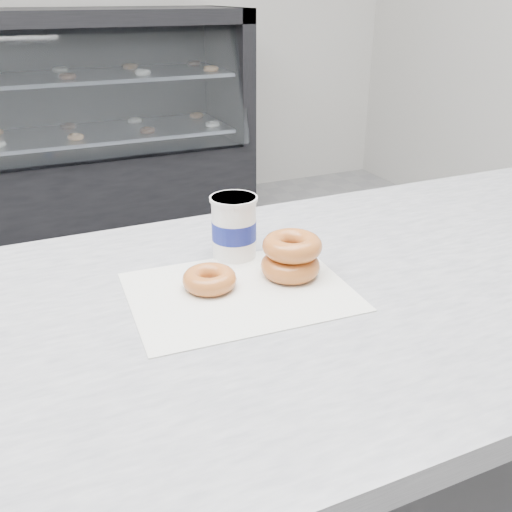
{
  "coord_description": "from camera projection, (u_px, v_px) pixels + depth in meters",
  "views": [
    {
      "loc": [
        -0.17,
        -1.3,
        1.33
      ],
      "look_at": [
        0.16,
        -0.57,
        0.96
      ],
      "focal_mm": 40.0,
      "sensor_mm": 36.0,
      "label": 1
    }
  ],
  "objects": [
    {
      "name": "display_case",
      "position": [
        38.0,
        154.0,
        3.24
      ],
      "size": [
        2.4,
        0.74,
        1.25
      ],
      "color": "black",
      "rests_on": "ground"
    },
    {
      "name": "donut_single",
      "position": [
        210.0,
        279.0,
        0.9
      ],
      "size": [
        0.11,
        0.11,
        0.03
      ],
      "primitive_type": "torus",
      "rotation": [
        0.0,
        0.0,
        0.26
      ],
      "color": "#BD6D33",
      "rests_on": "wax_paper"
    },
    {
      "name": "wax_paper",
      "position": [
        240.0,
        291.0,
        0.9
      ],
      "size": [
        0.35,
        0.28,
        0.0
      ],
      "primitive_type": "cube",
      "rotation": [
        0.0,
        0.0,
        -0.06
      ],
      "color": "silver",
      "rests_on": "counter"
    },
    {
      "name": "ground",
      "position": [
        130.0,
        483.0,
        1.7
      ],
      "size": [
        5.0,
        5.0,
        0.0
      ],
      "primitive_type": "plane",
      "color": "gray",
      "rests_on": "ground"
    },
    {
      "name": "coffee_cup",
      "position": [
        234.0,
        226.0,
        1.0
      ],
      "size": [
        0.08,
        0.08,
        0.11
      ],
      "rotation": [
        0.0,
        0.0,
        0.05
      ],
      "color": "white",
      "rests_on": "counter"
    },
    {
      "name": "donut_stack",
      "position": [
        291.0,
        256.0,
        0.93
      ],
      "size": [
        0.14,
        0.14,
        0.07
      ],
      "color": "#BD6D33",
      "rests_on": "wax_paper"
    }
  ]
}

